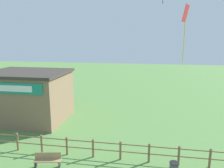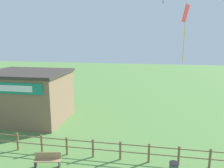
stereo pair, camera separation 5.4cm
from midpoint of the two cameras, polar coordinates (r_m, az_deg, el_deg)
wooden_fence at (r=14.34m, az=-1.52°, el=-16.43°), size 15.98×0.14×1.23m
seaside_building at (r=21.59m, az=-21.12°, el=-2.86°), size 7.12×5.63×4.55m
park_bench_by_building at (r=14.10m, az=-16.54°, el=-18.41°), size 1.60×0.69×0.90m
kite_red_diamond at (r=15.50m, az=18.47°, el=15.27°), size 0.54×0.82×3.69m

